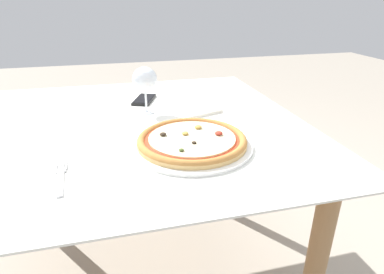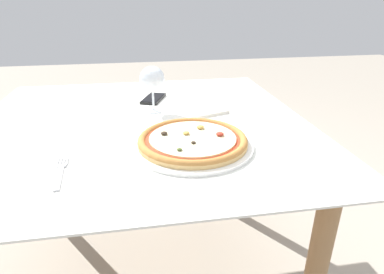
{
  "view_description": "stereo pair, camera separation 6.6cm",
  "coord_description": "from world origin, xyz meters",
  "px_view_note": "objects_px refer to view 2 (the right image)",
  "views": [
    {
      "loc": [
        -0.06,
        -1.04,
        1.15
      ],
      "look_at": [
        0.14,
        -0.22,
        0.78
      ],
      "focal_mm": 30.0,
      "sensor_mm": 36.0,
      "label": 1
    },
    {
      "loc": [
        0.0,
        -1.05,
        1.15
      ],
      "look_at": [
        0.14,
        -0.22,
        0.78
      ],
      "focal_mm": 30.0,
      "sensor_mm": 36.0,
      "label": 2
    }
  ],
  "objects_px": {
    "dining_table": "(143,145)",
    "cell_phone": "(153,98)",
    "fork": "(59,171)",
    "wine_glass_far_left": "(152,79)",
    "pizza_plate": "(192,141)"
  },
  "relations": [
    {
      "from": "dining_table",
      "to": "cell_phone",
      "type": "relative_size",
      "value": 7.12
    },
    {
      "from": "fork",
      "to": "cell_phone",
      "type": "distance_m",
      "value": 0.62
    },
    {
      "from": "dining_table",
      "to": "wine_glass_far_left",
      "type": "relative_size",
      "value": 6.67
    },
    {
      "from": "wine_glass_far_left",
      "to": "cell_phone",
      "type": "xyz_separation_m",
      "value": [
        0.01,
        0.15,
        -0.12
      ]
    },
    {
      "from": "dining_table",
      "to": "fork",
      "type": "relative_size",
      "value": 6.69
    },
    {
      "from": "pizza_plate",
      "to": "wine_glass_far_left",
      "type": "height_order",
      "value": "wine_glass_far_left"
    },
    {
      "from": "dining_table",
      "to": "wine_glass_far_left",
      "type": "xyz_separation_m",
      "value": [
        0.05,
        0.1,
        0.21
      ]
    },
    {
      "from": "dining_table",
      "to": "fork",
      "type": "distance_m",
      "value": 0.39
    },
    {
      "from": "dining_table",
      "to": "cell_phone",
      "type": "bearing_deg",
      "value": 77.44
    },
    {
      "from": "pizza_plate",
      "to": "cell_phone",
      "type": "height_order",
      "value": "pizza_plate"
    },
    {
      "from": "pizza_plate",
      "to": "fork",
      "type": "distance_m",
      "value": 0.36
    },
    {
      "from": "cell_phone",
      "to": "dining_table",
      "type": "bearing_deg",
      "value": -102.56
    },
    {
      "from": "pizza_plate",
      "to": "cell_phone",
      "type": "distance_m",
      "value": 0.48
    },
    {
      "from": "dining_table",
      "to": "fork",
      "type": "xyz_separation_m",
      "value": [
        -0.21,
        -0.31,
        0.09
      ]
    },
    {
      "from": "dining_table",
      "to": "wine_glass_far_left",
      "type": "height_order",
      "value": "wine_glass_far_left"
    }
  ]
}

